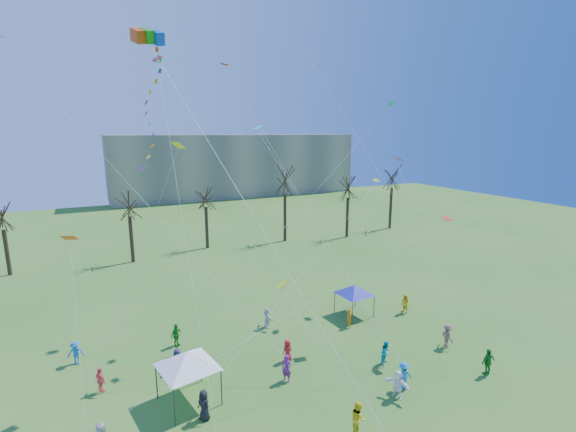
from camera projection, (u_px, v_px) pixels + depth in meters
name	position (u px, v px, depth m)	size (l,w,h in m)	color
distant_building	(236.00, 165.00, 100.94)	(60.00, 14.00, 15.00)	gray
bare_tree_row	(239.00, 198.00, 54.16)	(67.06, 8.68, 10.86)	black
big_box_kite	(156.00, 111.00, 21.44)	(4.46, 7.79, 23.82)	#D1400E
canopy_tent_white	(187.00, 359.00, 23.16)	(4.27, 4.27, 3.26)	#3F3F44
canopy_tent_blue	(355.00, 289.00, 34.50)	(3.68, 3.68, 2.77)	#3F3F44
festival_crowd	(290.00, 366.00, 25.84)	(26.71, 14.79, 1.85)	red
small_kites_aloft	(275.00, 157.00, 28.18)	(30.06, 18.92, 33.21)	#ED3A0C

